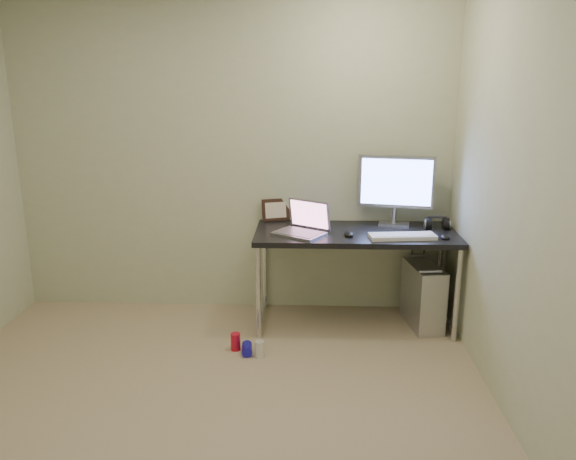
{
  "coord_description": "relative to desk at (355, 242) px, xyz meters",
  "views": [
    {
      "loc": [
        0.62,
        -2.7,
        1.87
      ],
      "look_at": [
        0.47,
        1.07,
        0.85
      ],
      "focal_mm": 35.0,
      "sensor_mm": 36.0,
      "label": 1
    }
  ],
  "objects": [
    {
      "name": "cable_b",
      "position": [
        0.57,
        0.26,
        -0.29
      ],
      "size": [
        0.02,
        0.11,
        0.71
      ],
      "primitive_type": "cylinder",
      "rotation": [
        0.14,
        0.0,
        0.09
      ],
      "color": "black",
      "rests_on": "ground"
    },
    {
      "name": "wall_back",
      "position": [
        -0.97,
        0.33,
        0.58
      ],
      "size": [
        3.5,
        0.02,
        2.5
      ],
      "primitive_type": "cube",
      "color": "beige",
      "rests_on": "ground"
    },
    {
      "name": "floor",
      "position": [
        -0.97,
        -1.42,
        -0.67
      ],
      "size": [
        3.5,
        3.5,
        0.0
      ],
      "primitive_type": "plane",
      "color": "tan",
      "rests_on": "ground"
    },
    {
      "name": "mouse_right",
      "position": [
        0.63,
        -0.17,
        0.1
      ],
      "size": [
        0.1,
        0.13,
        0.04
      ],
      "primitive_type": "ellipsoid",
      "rotation": [
        0.0,
        0.0,
        -0.22
      ],
      "color": "black",
      "rests_on": "desk"
    },
    {
      "name": "can_blue",
      "position": [
        -0.78,
        -0.55,
        -0.63
      ],
      "size": [
        0.09,
        0.14,
        0.07
      ],
      "primitive_type": "cylinder",
      "rotation": [
        1.57,
        0.0,
        0.11
      ],
      "color": "#1B16C0",
      "rests_on": "ground"
    },
    {
      "name": "can_red",
      "position": [
        -0.87,
        -0.49,
        -0.61
      ],
      "size": [
        0.07,
        0.07,
        0.12
      ],
      "primitive_type": "cylinder",
      "rotation": [
        0.0,
        0.0,
        -0.01
      ],
      "color": "red",
      "rests_on": "ground"
    },
    {
      "name": "headphones",
      "position": [
        0.63,
        0.11,
        0.12
      ],
      "size": [
        0.18,
        0.11,
        0.12
      ],
      "rotation": [
        0.0,
        0.0,
        -0.06
      ],
      "color": "black",
      "rests_on": "desk"
    },
    {
      "name": "wall_right",
      "position": [
        0.78,
        -1.42,
        0.58
      ],
      "size": [
        0.02,
        3.5,
        2.5
      ],
      "primitive_type": "cube",
      "color": "beige",
      "rests_on": "ground"
    },
    {
      "name": "tower_computer",
      "position": [
        0.53,
        -0.02,
        -0.42
      ],
      "size": [
        0.28,
        0.5,
        0.52
      ],
      "rotation": [
        0.0,
        0.0,
        0.16
      ],
      "color": "#BAB9BF",
      "rests_on": "ground"
    },
    {
      "name": "webcam",
      "position": [
        -0.41,
        0.26,
        0.17
      ],
      "size": [
        0.04,
        0.04,
        0.11
      ],
      "rotation": [
        0.0,
        0.0,
        0.28
      ],
      "color": "silver",
      "rests_on": "desk"
    },
    {
      "name": "monitor",
      "position": [
        0.31,
        0.19,
        0.4
      ],
      "size": [
        0.58,
        0.21,
        0.55
      ],
      "rotation": [
        0.0,
        0.0,
        -0.19
      ],
      "color": "#A7A8AF",
      "rests_on": "desk"
    },
    {
      "name": "can_white",
      "position": [
        -0.69,
        -0.59,
        -0.61
      ],
      "size": [
        0.08,
        0.08,
        0.12
      ],
      "primitive_type": "cylinder",
      "rotation": [
        0.0,
        0.0,
        0.33
      ],
      "color": "silver",
      "rests_on": "ground"
    },
    {
      "name": "cable_a",
      "position": [
        0.48,
        0.28,
        -0.27
      ],
      "size": [
        0.01,
        0.16,
        0.69
      ],
      "primitive_type": "cylinder",
      "rotation": [
        0.21,
        0.0,
        0.0
      ],
      "color": "black",
      "rests_on": "ground"
    },
    {
      "name": "picture_frame",
      "position": [
        -0.62,
        0.31,
        0.17
      ],
      "size": [
        0.23,
        0.13,
        0.18
      ],
      "primitive_type": "cube",
      "rotation": [
        -0.21,
        0.0,
        0.3
      ],
      "color": "black",
      "rests_on": "desk"
    },
    {
      "name": "laptop",
      "position": [
        -0.4,
        -0.07,
        0.14
      ],
      "size": [
        0.45,
        0.43,
        0.24
      ],
      "rotation": [
        0.0,
        0.0,
        -0.56
      ],
      "color": "#A7A8AF",
      "rests_on": "desk"
    },
    {
      "name": "desk",
      "position": [
        0.0,
        0.0,
        0.0
      ],
      "size": [
        1.52,
        0.66,
        0.75
      ],
      "color": "black",
      "rests_on": "ground"
    },
    {
      "name": "keyboard",
      "position": [
        0.32,
        -0.18,
        0.1
      ],
      "size": [
        0.49,
        0.21,
        0.03
      ],
      "primitive_type": "cube",
      "rotation": [
        0.0,
        0.0,
        0.11
      ],
      "color": "white",
      "rests_on": "desk"
    },
    {
      "name": "mouse_left",
      "position": [
        -0.06,
        -0.13,
        0.1
      ],
      "size": [
        0.08,
        0.11,
        0.04
      ],
      "primitive_type": "ellipsoid",
      "rotation": [
        0.0,
        0.0,
        0.07
      ],
      "color": "black",
      "rests_on": "desk"
    }
  ]
}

